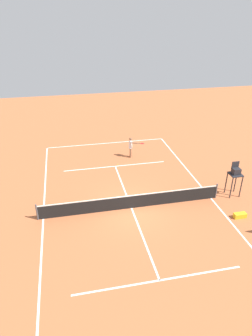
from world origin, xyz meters
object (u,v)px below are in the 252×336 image
at_px(player_serving, 131,146).
at_px(equipment_bag, 240,215).
at_px(tennis_ball, 118,164).
at_px(umpire_chair, 235,174).

bearing_deg(player_serving, equipment_bag, 44.67).
distance_m(player_serving, tennis_ball, 2.09).
bearing_deg(equipment_bag, tennis_ball, -54.71).
bearing_deg(player_serving, tennis_ball, -30.29).
bearing_deg(equipment_bag, umpire_chair, -108.75).
relative_size(player_serving, equipment_bag, 2.32).
xyz_separation_m(player_serving, tennis_ball, (1.38, 1.18, -1.02)).
bearing_deg(umpire_chair, tennis_ball, -41.30).
xyz_separation_m(umpire_chair, equipment_bag, (0.83, 2.45, -1.46)).
distance_m(tennis_ball, equipment_bag, 10.31).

